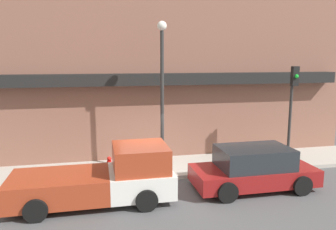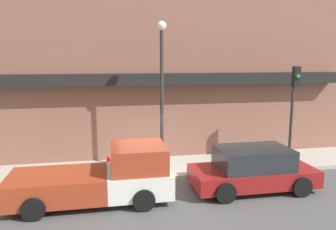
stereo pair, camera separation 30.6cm
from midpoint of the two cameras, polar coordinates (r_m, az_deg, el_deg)
name	(u,v)px [view 2 (the right image)]	position (r m, az deg, el deg)	size (l,w,h in m)	color
ground_plane	(153,181)	(12.64, -1.87, -11.49)	(80.00, 80.00, 0.00)	#4C4C4F
sidewalk	(149,168)	(13.82, -2.72, -9.27)	(36.00, 2.59, 0.16)	#ADA89E
building	(140,52)	(15.83, -4.38, 10.92)	(19.80, 3.80, 11.34)	brown
pickup_truck	(103,178)	(10.95, -10.51, -10.67)	(5.12, 2.18, 1.81)	white
parked_car	(253,169)	(12.13, 15.25, -9.10)	(4.34, 2.06, 1.51)	maroon
fire_hydrant	(109,165)	(12.96, -9.55, -8.66)	(0.18, 0.18, 0.73)	red
street_lamp	(162,81)	(12.45, -0.39, 5.97)	(0.36, 0.36, 5.80)	#2D2D2D
traffic_light	(294,98)	(14.54, 21.61, 2.71)	(0.28, 0.42, 4.13)	#2D2D2D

